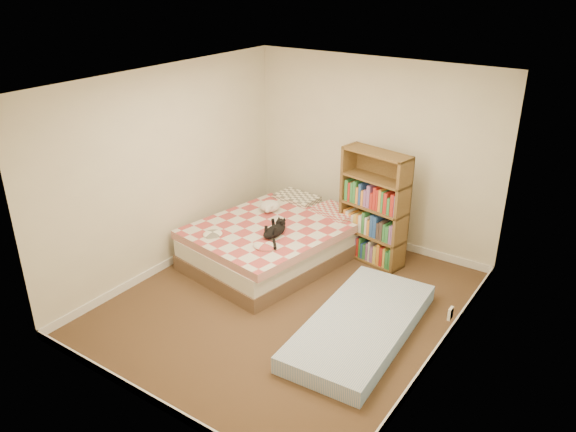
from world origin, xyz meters
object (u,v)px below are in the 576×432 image
Objects in this scene: white_dog at (270,206)px; black_cat at (276,230)px; bookshelf at (374,221)px; bed at (276,241)px; floor_mattress at (361,326)px.

black_cat is at bearing -28.30° from white_dog.
bookshelf is 1.28m from black_cat.
white_dog is (-0.28, 0.26, 0.32)m from bed.
black_cat reaches higher than floor_mattress.
bookshelf reaches higher than white_dog.
bookshelf is 4.09× the size of white_dog.
bed is 0.47m from black_cat.
floor_mattress is 3.05× the size of black_cat.
bed is 1.15× the size of floor_mattress.
bed is 1.88m from floor_mattress.
white_dog reaches higher than bed.
white_dog is (-0.49, 0.55, 0.00)m from black_cat.
bed is 1.59× the size of bookshelf.
bed is 1.28m from bookshelf.
floor_mattress is 5.65× the size of white_dog.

